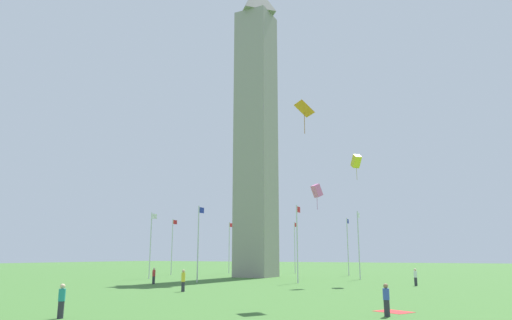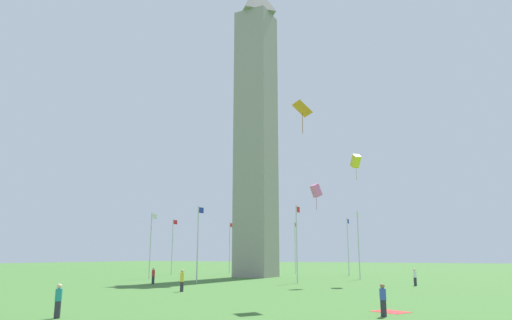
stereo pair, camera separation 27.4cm
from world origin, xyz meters
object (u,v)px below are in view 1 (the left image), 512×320
(flagpole_s, at_px, (198,240))
(person_teal_shirt, at_px, (61,301))
(person_yellow_shirt, at_px, (183,281))
(flagpole_w, at_px, (359,242))
(flagpole_nw, at_px, (348,244))
(flagpole_n, at_px, (295,245))
(flagpole_sw, at_px, (297,240))
(flagpole_e, at_px, (172,244))
(picnic_blanket_near_first_person, at_px, (394,312))
(obelisk_monument, at_px, (256,121))
(kite_orange_diamond, at_px, (304,109))
(flagpole_se, at_px, (151,242))
(kite_yellow_box, at_px, (356,161))
(person_blue_shirt, at_px, (386,300))
(flagpole_ne, at_px, (229,245))
(kite_pink_box, at_px, (317,191))
(person_white_shirt, at_px, (416,277))
(person_red_shirt, at_px, (154,276))

(flagpole_s, relative_size, person_teal_shirt, 5.23)
(flagpole_s, bearing_deg, person_yellow_shirt, -151.54)
(flagpole_w, height_order, person_yellow_shirt, flagpole_w)
(flagpole_w, distance_m, flagpole_nw, 11.07)
(flagpole_n, xyz_separation_m, flagpole_sw, (-24.69, -10.23, 0.00))
(flagpole_e, xyz_separation_m, picnic_blanket_near_first_person, (-31.63, -38.62, -4.62))
(obelisk_monument, distance_m, kite_orange_diamond, 35.12)
(flagpole_e, relative_size, flagpole_se, 1.00)
(flagpole_se, xyz_separation_m, kite_yellow_box, (1.65, -26.98, 8.58))
(kite_orange_diamond, distance_m, picnic_blanket_near_first_person, 14.72)
(flagpole_sw, xyz_separation_m, kite_orange_diamond, (-18.42, -7.98, 8.51))
(person_blue_shirt, distance_m, kite_yellow_box, 29.10)
(flagpole_n, relative_size, flagpole_ne, 1.00)
(flagpole_nw, relative_size, kite_pink_box, 3.21)
(flagpole_nw, bearing_deg, flagpole_ne, 90.00)
(flagpole_n, xyz_separation_m, kite_pink_box, (-28.42, -13.92, 4.78))
(flagpole_s, height_order, person_white_shirt, flagpole_s)
(person_white_shirt, height_order, kite_pink_box, kite_pink_box)
(person_yellow_shirt, bearing_deg, person_blue_shirt, -113.49)
(flagpole_se, height_order, kite_orange_diamond, kite_orange_diamond)
(flagpole_nw, height_order, kite_pink_box, kite_pink_box)
(person_blue_shirt, relative_size, picnic_blanket_near_first_person, 0.88)
(person_yellow_shirt, distance_m, person_white_shirt, 23.12)
(flagpole_e, relative_size, kite_orange_diamond, 3.74)
(flagpole_s, relative_size, kite_pink_box, 3.21)
(flagpole_n, relative_size, flagpole_w, 1.00)
(flagpole_ne, xyz_separation_m, person_teal_shirt, (-51.79, -20.52, -3.82))
(flagpole_nw, bearing_deg, flagpole_n, 67.50)
(kite_yellow_box, bearing_deg, flagpole_se, 93.50)
(kite_pink_box, xyz_separation_m, picnic_blanket_near_first_person, (-17.68, -10.24, -9.39))
(person_red_shirt, xyz_separation_m, person_white_shirt, (9.59, -24.92, -0.01))
(flagpole_nw, bearing_deg, flagpole_s, 157.50)
(flagpole_w, bearing_deg, kite_pink_box, 177.77)
(flagpole_sw, height_order, picnic_blanket_near_first_person, flagpole_sw)
(picnic_blanket_near_first_person, bearing_deg, person_yellow_shirt, 71.47)
(flagpole_w, relative_size, person_teal_shirt, 5.23)
(flagpole_n, distance_m, flagpole_s, 28.93)
(flagpole_e, distance_m, picnic_blanket_near_first_person, 50.13)
(flagpole_n, bearing_deg, flagpole_e, 135.00)
(person_red_shirt, bearing_deg, flagpole_ne, 17.40)
(person_teal_shirt, distance_m, picnic_blanket_near_first_person, 17.07)
(kite_pink_box, relative_size, kite_orange_diamond, 1.17)
(flagpole_sw, relative_size, kite_yellow_box, 2.91)
(person_blue_shirt, distance_m, person_white_shirt, 24.77)
(flagpole_ne, xyz_separation_m, flagpole_e, (-10.23, 4.24, 0.00))
(flagpole_s, bearing_deg, flagpole_w, -45.00)
(flagpole_sw, bearing_deg, person_yellow_shirt, 164.59)
(flagpole_w, height_order, kite_pink_box, kite_pink_box)
(flagpole_s, distance_m, picnic_blanket_near_first_person, 29.99)
(person_blue_shirt, bearing_deg, person_teal_shirt, 85.45)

